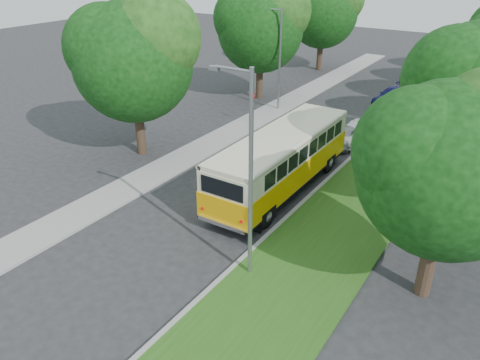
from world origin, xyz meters
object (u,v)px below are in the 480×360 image
Objects in this scene: car_silver at (346,136)px; car_blue at (393,96)px; lamppost_far at (279,56)px; lamppost_near at (248,172)px; car_white at (359,133)px; vintage_bus at (281,162)px; car_grey at (414,84)px.

car_silver is 10.14m from car_blue.
car_blue is at bearing 40.84° from lamppost_far.
lamppost_near is 15.12m from car_silver.
vintage_bus is at bearing -85.74° from car_white.
car_silver is at bearing -28.96° from lamppost_far.
vintage_bus is 2.97× the size of car_silver.
lamppost_near is at bearing -80.73° from car_silver.
car_white is at bearing 58.36° from car_silver.
car_white is 0.71× the size of car_grey.
lamppost_near reaches higher than car_blue.
car_white is 9.34m from car_blue.
car_grey is (0.00, 13.54, 0.12)m from car_white.
lamppost_far is 13.37m from car_grey.
lamppost_near is 25.02m from car_blue.
lamppost_near reaches higher than car_grey.
car_blue is (-0.00, 10.14, 0.07)m from car_silver.
car_grey is at bearing 92.39° from lamppost_near.
car_grey reaches higher than car_white.
lamppost_far reaches higher than vintage_bus.
vintage_bus is 8.67m from car_white.
lamppost_far is at bearing 119.60° from vintage_bus.
car_grey is at bearing 91.76° from car_blue.
car_silver is 0.98m from car_white.
vintage_bus reaches higher than car_silver.
car_grey is at bearing 53.49° from lamppost_far.
lamppost_near is at bearing -64.29° from lamppost_far.
car_silver is 0.65× the size of car_grey.
lamppost_near is 15.85m from car_white.
lamppost_near is 29.15m from car_grey.
lamppost_far is 8.89m from car_silver.
car_blue reaches higher than car_white.
car_white is (0.55, 0.82, 0.03)m from car_silver.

